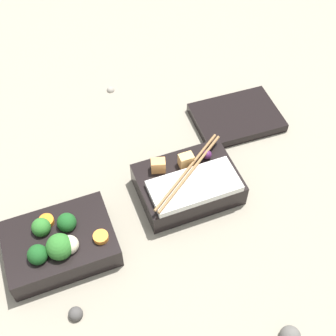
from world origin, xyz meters
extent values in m
plane|color=gray|center=(0.00, 0.00, 0.00)|extent=(3.00, 3.00, 0.00)
cube|color=black|center=(-0.12, -0.02, 0.02)|extent=(0.17, 0.12, 0.04)
sphere|color=#2D7028|center=(-0.14, 0.01, 0.05)|extent=(0.03, 0.03, 0.03)
sphere|color=#19511E|center=(-0.10, 0.00, 0.05)|extent=(0.03, 0.03, 0.03)
sphere|color=#2D7028|center=(-0.12, -0.04, 0.06)|extent=(0.04, 0.04, 0.04)
sphere|color=#19511E|center=(-0.16, -0.04, 0.05)|extent=(0.03, 0.03, 0.03)
cylinder|color=orange|center=(-0.13, 0.02, 0.05)|extent=(0.03, 0.03, 0.01)
cylinder|color=orange|center=(-0.06, -0.04, 0.05)|extent=(0.03, 0.03, 0.01)
sphere|color=beige|center=(-0.11, -0.04, 0.05)|extent=(0.03, 0.03, 0.03)
cube|color=black|center=(0.11, 0.02, 0.02)|extent=(0.17, 0.12, 0.04)
cube|color=white|center=(0.11, -0.01, 0.05)|extent=(0.15, 0.07, 0.01)
cube|color=#F4A356|center=(0.07, 0.05, 0.06)|extent=(0.03, 0.02, 0.02)
cube|color=#EAB266|center=(0.12, 0.05, 0.06)|extent=(0.02, 0.02, 0.02)
sphere|color=#4C1E4C|center=(0.16, 0.05, 0.05)|extent=(0.02, 0.02, 0.02)
cylinder|color=olive|center=(0.11, 0.02, 0.06)|extent=(0.16, 0.12, 0.01)
cylinder|color=olive|center=(0.11, 0.02, 0.06)|extent=(0.16, 0.12, 0.01)
cube|color=black|center=(0.27, 0.15, 0.01)|extent=(0.17, 0.13, 0.02)
sphere|color=#595651|center=(0.15, -0.27, 0.01)|extent=(0.03, 0.03, 0.03)
sphere|color=#474442|center=(-0.13, -0.13, 0.01)|extent=(0.02, 0.02, 0.02)
sphere|color=gray|center=(0.06, 0.32, 0.00)|extent=(0.02, 0.02, 0.02)
camera|label=1|loc=(-0.09, -0.42, 0.68)|focal=50.00mm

